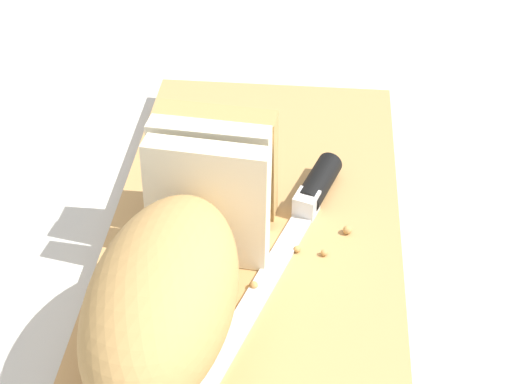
# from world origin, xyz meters

# --- Properties ---
(ground_plane) EXTENTS (3.00, 3.00, 0.00)m
(ground_plane) POSITION_xyz_m (0.00, 0.00, 0.00)
(ground_plane) COLOR beige
(cutting_board) EXTENTS (0.45, 0.26, 0.03)m
(cutting_board) POSITION_xyz_m (0.00, 0.00, 0.01)
(cutting_board) COLOR tan
(cutting_board) RESTS_ON ground_plane
(bread_loaf) EXTENTS (0.26, 0.11, 0.10)m
(bread_loaf) POSITION_xyz_m (-0.11, 0.04, 0.08)
(bread_loaf) COLOR tan
(bread_loaf) RESTS_ON cutting_board
(bread_knife) EXTENTS (0.28, 0.09, 0.02)m
(bread_knife) POSITION_xyz_m (0.01, -0.04, 0.03)
(bread_knife) COLOR silver
(bread_knife) RESTS_ON cutting_board
(crumb_near_knife) EXTENTS (0.01, 0.01, 0.01)m
(crumb_near_knife) POSITION_xyz_m (-0.08, -0.01, 0.03)
(crumb_near_knife) COLOR tan
(crumb_near_knife) RESTS_ON cutting_board
(crumb_near_loaf) EXTENTS (0.01, 0.01, 0.01)m
(crumb_near_loaf) POSITION_xyz_m (-0.01, -0.08, 0.03)
(crumb_near_loaf) COLOR tan
(crumb_near_loaf) RESTS_ON cutting_board
(crumb_stray_left) EXTENTS (0.01, 0.01, 0.01)m
(crumb_stray_left) POSITION_xyz_m (-0.03, -0.04, 0.03)
(crumb_stray_left) COLOR tan
(crumb_stray_left) RESTS_ON cutting_board
(crumb_stray_right) EXTENTS (0.01, 0.01, 0.01)m
(crumb_stray_right) POSITION_xyz_m (-0.04, -0.06, 0.03)
(crumb_stray_right) COLOR tan
(crumb_stray_right) RESTS_ON cutting_board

